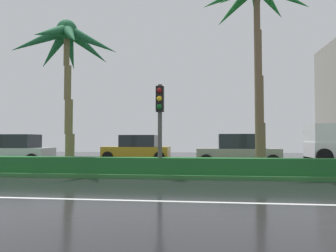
{
  "coord_description": "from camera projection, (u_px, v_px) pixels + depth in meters",
  "views": [
    {
      "loc": [
        5.46,
        -5.47,
        1.44
      ],
      "look_at": [
        3.58,
        10.25,
        2.1
      ],
      "focal_mm": 34.34,
      "sensor_mm": 36.0,
      "label": 1
    }
  ],
  "objects": [
    {
      "name": "car_in_traffic_second",
      "position": [
        137.0,
        149.0,
        20.94
      ],
      "size": [
        4.3,
        2.02,
        1.72
      ],
      "rotation": [
        0.0,
        0.0,
        3.14
      ],
      "color": "#B28C1E",
      "rests_on": "ground_plane"
    },
    {
      "name": "palm_tree_centre",
      "position": [
        257.0,
        6.0,
        13.65
      ],
      "size": [
        4.77,
        4.78,
        8.39
      ],
      "color": "brown",
      "rests_on": "median_strip"
    },
    {
      "name": "median_hedge",
      "position": [
        66.0,
        165.0,
        12.58
      ],
      "size": [
        76.5,
        0.7,
        0.6
      ],
      "color": "#1E6028",
      "rests_on": "median_strip"
    },
    {
      "name": "traffic_signal_median_right",
      "position": [
        160.0,
        112.0,
        12.03
      ],
      "size": [
        0.28,
        0.43,
        3.36
      ],
      "color": "#4C4C47",
      "rests_on": "median_strip"
    },
    {
      "name": "median_strip",
      "position": [
        80.0,
        171.0,
        13.95
      ],
      "size": [
        85.5,
        4.0,
        0.15
      ],
      "primitive_type": "cube",
      "color": "#2D6B33",
      "rests_on": "ground_plane"
    },
    {
      "name": "car_in_traffic_leading",
      "position": [
        14.0,
        150.0,
        18.31
      ],
      "size": [
        4.3,
        2.02,
        1.72
      ],
      "rotation": [
        0.0,
        0.0,
        3.14
      ],
      "color": "silver",
      "rests_on": "ground_plane"
    },
    {
      "name": "car_in_traffic_third",
      "position": [
        238.0,
        151.0,
        17.05
      ],
      "size": [
        4.3,
        2.02,
        1.72
      ],
      "rotation": [
        0.0,
        0.0,
        3.14
      ],
      "color": "gray",
      "rests_on": "ground_plane"
    },
    {
      "name": "palm_tree_centre_left",
      "position": [
        67.0,
        48.0,
        14.41
      ],
      "size": [
        4.78,
        4.81,
        6.67
      ],
      "color": "brown",
      "rests_on": "median_strip"
    },
    {
      "name": "ground_plane",
      "position": [
        88.0,
        171.0,
        14.94
      ],
      "size": [
        90.0,
        42.0,
        0.1
      ],
      "primitive_type": "cube",
      "color": "black"
    }
  ]
}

